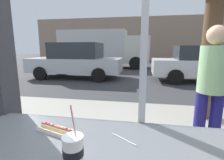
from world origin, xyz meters
The scene contains 10 objects.
ground_plane centered at (0.00, 8.00, 0.00)m, with size 60.00×60.00×0.00m, color #38383A.
sidewalk_strip centered at (0.00, 1.60, 0.06)m, with size 16.00×2.80×0.13m, color #9E998E.
building_facade_far centered at (0.00, 20.97, 2.62)m, with size 28.00×1.20×5.25m, color gray.
soda_cup_left centered at (-0.31, -0.49, 1.04)m, with size 0.10×0.10×0.31m.
hotdog_tray_far centered at (-0.55, -0.21, 0.98)m, with size 0.29×0.17×0.05m.
loose_straw centered at (-0.10, -0.22, 0.96)m, with size 0.01×0.01×0.19m, color white.
parked_car_silver centered at (-3.27, 6.92, 0.88)m, with size 4.57×2.07×1.75m.
parked_car_white centered at (2.80, 6.92, 0.82)m, with size 4.69×1.94×1.60m.
box_truck centered at (-3.00, 11.79, 1.55)m, with size 6.79×2.44×2.81m.
pedestrian centered at (0.83, 1.02, 1.06)m, with size 0.32×0.32×1.63m.
Camera 1 is at (-0.01, -1.14, 1.50)m, focal length 26.93 mm.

